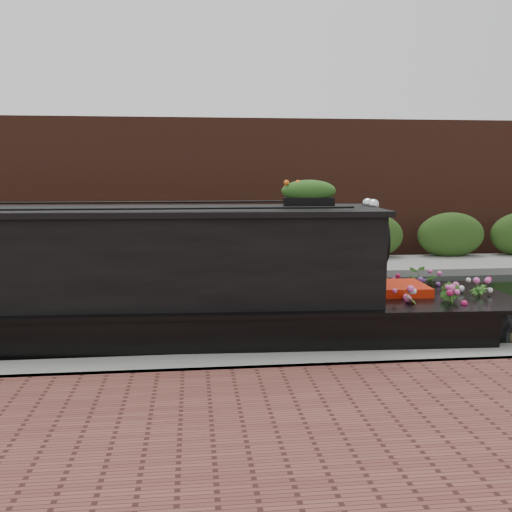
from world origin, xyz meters
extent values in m
plane|color=black|center=(0.00, 0.00, 0.00)|extent=(80.00, 80.00, 0.00)
cube|color=gray|center=(0.00, -3.30, 0.00)|extent=(40.00, 0.60, 0.50)
cube|color=gray|center=(0.00, 4.20, 0.00)|extent=(40.00, 2.40, 0.34)
cube|color=#284617|center=(0.00, 5.10, 0.00)|extent=(40.00, 1.10, 2.80)
cube|color=#4E261A|center=(0.00, 7.20, 0.00)|extent=(40.00, 1.00, 8.00)
cube|color=black|center=(-2.17, -2.01, 1.30)|extent=(8.48, 1.97, 1.24)
cube|color=black|center=(-2.17, -2.01, 1.96)|extent=(8.62, 2.11, 0.07)
cube|color=red|center=(2.07, -2.01, 1.30)|extent=(0.12, 1.60, 1.24)
cube|color=black|center=(0.85, -2.82, 1.37)|extent=(0.82, 0.06, 0.50)
cube|color=red|center=(2.55, -2.01, 0.64)|extent=(0.77, 0.85, 0.46)
sphere|color=silver|center=(2.08, -2.13, 2.02)|extent=(0.16, 0.16, 0.16)
sphere|color=silver|center=(2.08, -1.88, 2.02)|extent=(0.16, 0.16, 0.16)
cube|color=black|center=(1.19, -2.01, 2.06)|extent=(0.70, 0.29, 0.13)
ellipsoid|color=orange|center=(1.19, -2.01, 2.23)|extent=(0.76, 0.28, 0.22)
imported|color=#2F5E1F|center=(2.46, -2.64, 0.66)|extent=(0.27, 0.31, 0.49)
imported|color=#2F5E1F|center=(3.01, -2.65, 0.70)|extent=(0.33, 0.37, 0.58)
imported|color=#2F5E1F|center=(3.18, -1.43, 0.70)|extent=(0.55, 0.49, 0.57)
imported|color=#2F5E1F|center=(3.60, -2.30, 0.65)|extent=(0.36, 0.36, 0.48)
imported|color=#2F5E1F|center=(2.60, -1.30, 0.65)|extent=(0.27, 0.30, 0.48)
cylinder|color=brown|center=(4.25, -2.01, 0.14)|extent=(0.28, 0.37, 0.28)
camera|label=1|loc=(-0.41, -9.83, 2.48)|focal=40.00mm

